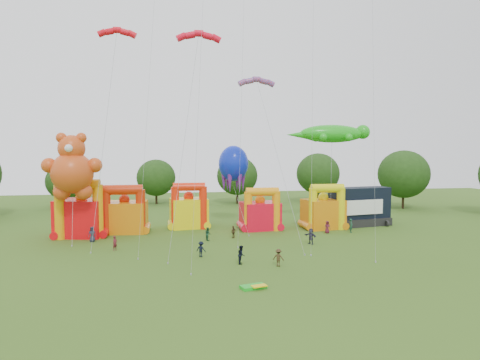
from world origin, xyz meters
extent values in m
plane|color=#385A19|center=(0.00, 0.00, 0.00)|extent=(160.00, 160.00, 0.00)
cylinder|color=#352314|center=(37.23, 42.96, 1.86)|extent=(0.44, 0.44, 3.72)
ellipsoid|color=#1E3C12|center=(37.23, 42.96, 6.41)|extent=(9.30, 9.30, 8.89)
cylinder|color=#352314|center=(24.45, 53.53, 1.75)|extent=(0.44, 0.44, 3.51)
ellipsoid|color=#1E3C12|center=(24.45, 53.53, 6.04)|extent=(8.77, 8.78, 8.39)
cylinder|color=#352314|center=(7.95, 55.28, 1.65)|extent=(0.44, 0.44, 3.30)
ellipsoid|color=#1E3C12|center=(7.95, 55.28, 5.68)|extent=(8.25, 8.25, 7.88)
cylinder|color=#352314|center=(-8.23, 57.26, 1.55)|extent=(0.44, 0.44, 3.09)
ellipsoid|color=#1E3C12|center=(-8.23, 57.26, 5.32)|extent=(7.73, 7.72, 7.38)
cylinder|color=#352314|center=(-24.86, 54.44, 1.44)|extent=(0.44, 0.44, 2.88)
ellipsoid|color=#1E3C12|center=(-24.86, 54.44, 4.96)|extent=(7.20, 7.20, 6.88)
cube|color=red|center=(-16.66, 26.16, 2.32)|extent=(6.59, 5.72, 4.65)
cylinder|color=orange|center=(-18.89, 24.50, 3.32)|extent=(1.26, 1.26, 6.64)
cylinder|color=orange|center=(-14.43, 24.50, 3.32)|extent=(1.26, 1.26, 6.64)
cylinder|color=orange|center=(-16.66, 24.50, 6.64)|extent=(5.09, 1.32, 1.32)
sphere|color=orange|center=(-16.66, 26.16, 4.95)|extent=(1.40, 1.40, 1.40)
cube|color=orange|center=(-11.58, 27.89, 2.02)|extent=(5.95, 4.95, 4.04)
cylinder|color=red|center=(-13.75, 26.28, 2.89)|extent=(1.22, 1.22, 5.78)
cylinder|color=red|center=(-9.41, 26.28, 2.89)|extent=(1.22, 1.22, 5.78)
cylinder|color=red|center=(-11.58, 26.28, 5.78)|extent=(4.94, 1.28, 1.28)
sphere|color=red|center=(-11.58, 27.89, 4.34)|extent=(1.40, 1.40, 1.40)
cube|color=yellow|center=(-3.05, 29.89, 2.05)|extent=(5.39, 4.56, 4.10)
cylinder|color=red|center=(-4.96, 28.47, 2.93)|extent=(1.07, 1.07, 5.85)
cylinder|color=red|center=(-1.15, 28.47, 2.93)|extent=(1.07, 1.07, 5.85)
cylinder|color=red|center=(-3.05, 28.47, 5.85)|extent=(4.34, 1.13, 1.13)
sphere|color=red|center=(-3.05, 29.89, 4.40)|extent=(1.40, 1.40, 1.40)
cube|color=red|center=(6.53, 26.98, 1.85)|extent=(5.41, 4.58, 3.71)
cylinder|color=orange|center=(4.61, 25.56, 2.65)|extent=(1.08, 1.08, 5.30)
cylinder|color=orange|center=(8.44, 25.56, 2.65)|extent=(1.08, 1.08, 5.30)
cylinder|color=orange|center=(6.53, 25.56, 5.30)|extent=(4.37, 1.13, 1.13)
sphere|color=orange|center=(6.53, 26.98, 4.01)|extent=(1.40, 1.40, 1.40)
cube|color=orange|center=(15.37, 26.35, 1.99)|extent=(5.67, 4.83, 3.99)
cylinder|color=yellow|center=(13.38, 24.88, 2.85)|extent=(1.12, 1.12, 5.70)
cylinder|color=yellow|center=(17.35, 24.88, 2.85)|extent=(1.12, 1.12, 5.70)
cylinder|color=yellow|center=(15.37, 24.88, 5.70)|extent=(4.53, 1.18, 1.18)
sphere|color=yellow|center=(15.37, 26.35, 4.29)|extent=(1.40, 1.40, 1.40)
cube|color=black|center=(21.32, 27.34, 0.55)|extent=(9.21, 4.77, 1.10)
cube|color=black|center=(21.32, 27.54, 3.29)|extent=(9.13, 4.35, 4.38)
cube|color=white|center=(21.32, 25.87, 2.85)|extent=(5.97, 1.14, 2.06)
cylinder|color=black|center=(17.82, 26.03, 0.40)|extent=(0.30, 0.90, 0.90)
cylinder|color=black|center=(24.83, 26.03, 0.40)|extent=(0.30, 0.90, 0.90)
sphere|color=#CF4717|center=(-16.91, 22.54, 8.19)|extent=(4.86, 4.86, 4.86)
sphere|color=#CF4717|center=(-16.91, 22.54, 11.06)|extent=(3.09, 3.09, 3.09)
sphere|color=#CF4717|center=(-18.01, 22.54, 12.27)|extent=(1.21, 1.21, 1.21)
sphere|color=#CF4717|center=(-15.80, 22.54, 12.27)|extent=(1.21, 1.21, 1.21)
sphere|color=#CF4717|center=(-19.45, 22.54, 9.07)|extent=(1.77, 1.77, 1.77)
sphere|color=#CF4717|center=(-14.37, 22.54, 9.07)|extent=(1.77, 1.77, 1.77)
sphere|color=#CF4717|center=(-18.12, 22.54, 5.98)|extent=(1.99, 1.99, 1.99)
sphere|color=#CF4717|center=(-15.69, 22.54, 5.98)|extent=(1.99, 1.99, 1.99)
sphere|color=white|center=(-16.91, 21.05, 11.06)|extent=(0.88, 0.88, 0.88)
ellipsoid|color=green|center=(18.23, 30.68, 13.28)|extent=(9.96, 3.11, 2.64)
sphere|color=green|center=(23.09, 30.68, 13.57)|extent=(2.14, 2.14, 2.14)
cone|color=green|center=(13.18, 30.68, 13.08)|extent=(3.89, 1.56, 1.56)
sphere|color=green|center=(20.18, 32.23, 12.70)|extent=(1.17, 1.17, 1.17)
sphere|color=green|center=(20.18, 29.12, 12.70)|extent=(1.17, 1.17, 1.17)
sphere|color=green|center=(16.29, 32.23, 12.70)|extent=(1.17, 1.17, 1.17)
sphere|color=green|center=(16.29, 29.12, 12.70)|extent=(1.17, 1.17, 1.17)
ellipsoid|color=#0C22C1|center=(3.68, 32.44, 8.87)|extent=(4.40, 4.40, 5.28)
cone|color=#591E8C|center=(5.12, 32.44, 6.45)|extent=(0.99, 0.99, 3.52)
cone|color=#591E8C|center=(4.40, 33.68, 6.45)|extent=(0.99, 0.99, 3.52)
cone|color=#591E8C|center=(2.97, 33.68, 6.45)|extent=(0.99, 0.99, 3.52)
cone|color=#591E8C|center=(2.25, 32.44, 6.45)|extent=(0.99, 0.99, 3.52)
cone|color=#591E8C|center=(2.97, 31.21, 6.45)|extent=(0.99, 0.99, 3.52)
cone|color=#591E8C|center=(4.40, 31.21, 6.45)|extent=(0.99, 0.99, 3.52)
cube|color=green|center=(0.65, 2.37, 0.12)|extent=(2.19, 1.48, 0.24)
cube|color=yellow|center=(1.05, 2.07, 0.26)|extent=(1.31, 0.89, 0.10)
imported|color=#212738|center=(-14.80, 22.27, 0.92)|extent=(0.97, 0.70, 1.83)
imported|color=maroon|center=(-11.60, 17.24, 0.80)|extent=(0.67, 0.69, 1.60)
imported|color=#1B442D|center=(-1.23, 20.77, 0.80)|extent=(0.84, 0.94, 1.60)
imported|color=black|center=(-2.64, 12.94, 0.80)|extent=(1.19, 1.06, 1.60)
imported|color=#47321C|center=(2.02, 21.62, 0.77)|extent=(0.92, 0.89, 1.54)
imported|color=#27243C|center=(10.32, 16.76, 0.92)|extent=(1.37, 1.74, 1.85)
imported|color=#561826|center=(14.59, 22.63, 0.81)|extent=(0.81, 0.54, 1.63)
imported|color=#1B4332|center=(17.83, 22.51, 0.92)|extent=(0.72, 0.80, 1.85)
imported|color=black|center=(0.96, 9.66, 0.89)|extent=(0.89, 1.01, 1.77)
imported|color=#3C2D18|center=(4.22, 8.21, 0.83)|extent=(1.24, 1.09, 1.66)
camera|label=1|loc=(-5.86, -29.89, 10.84)|focal=32.00mm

